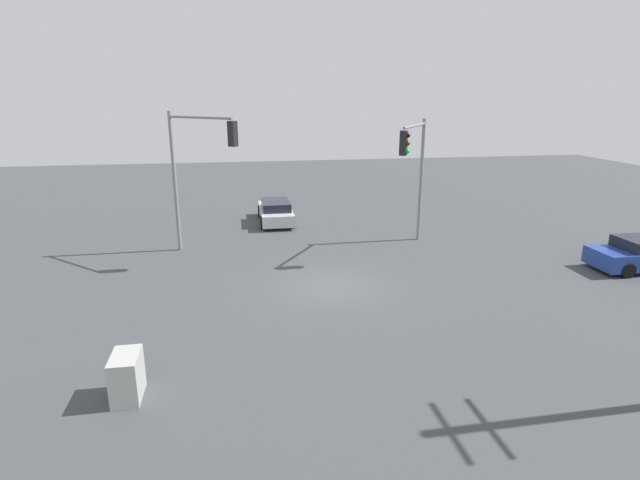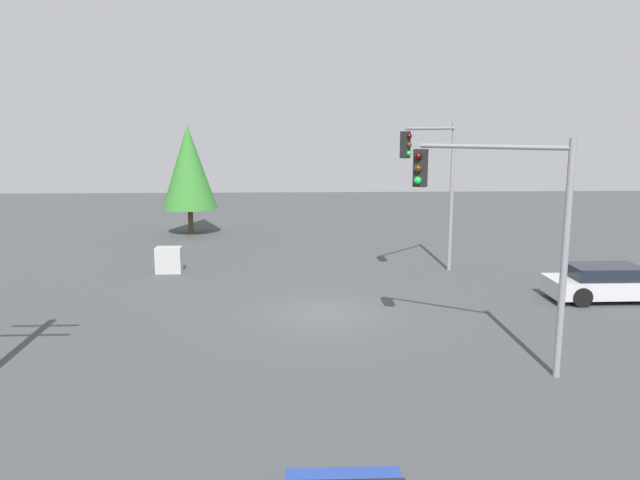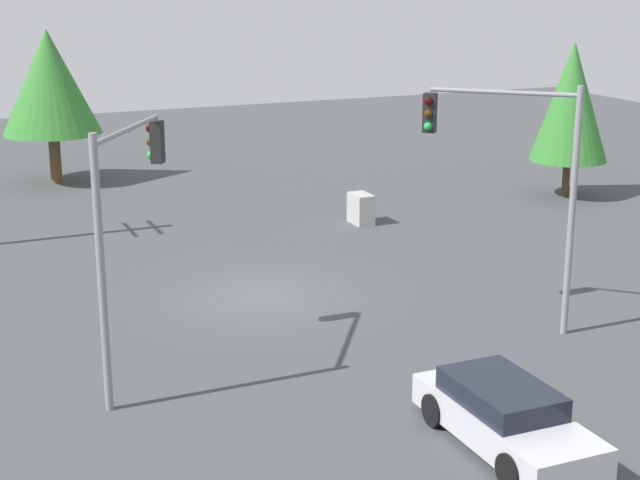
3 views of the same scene
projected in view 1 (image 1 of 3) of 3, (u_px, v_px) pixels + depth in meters
ground_plane at (330, 286)px, 19.85m from camera, size 80.00×80.00×0.00m
sedan_silver at (276, 211)px, 29.71m from camera, size 4.64×1.95×1.34m
traffic_signal_main at (415, 162)px, 23.71m from camera, size 3.64×2.48×6.21m
traffic_signal_cross at (196, 159)px, 22.47m from camera, size 2.95×3.13×6.63m
electrical_cabinet at (127, 376)px, 12.39m from camera, size 1.13×0.67×1.17m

